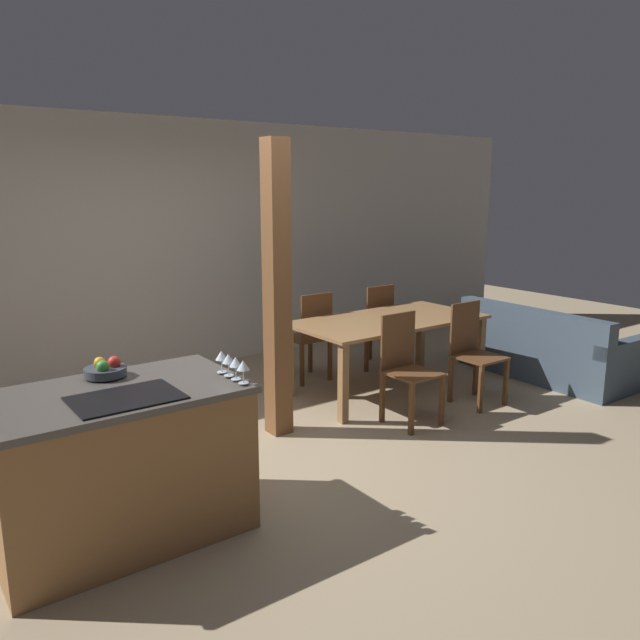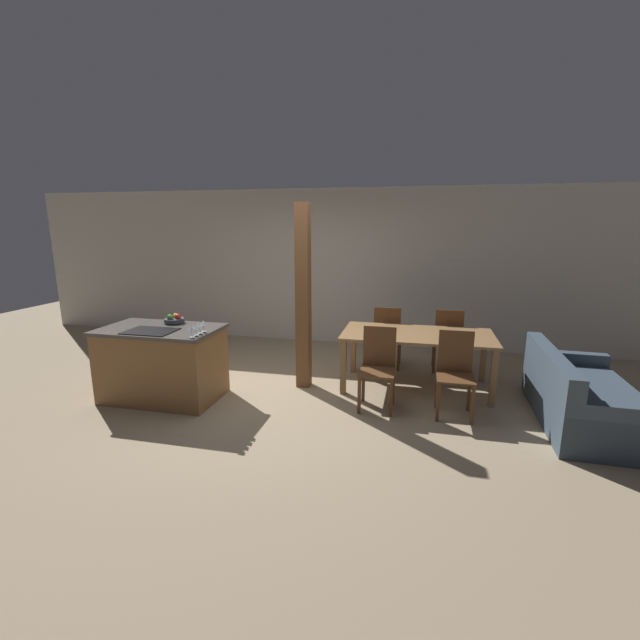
# 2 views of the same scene
# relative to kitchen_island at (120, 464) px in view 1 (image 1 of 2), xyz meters

# --- Properties ---
(ground_plane) EXTENTS (16.00, 16.00, 0.00)m
(ground_plane) POSITION_rel_kitchen_island_xyz_m (1.23, 0.37, -0.45)
(ground_plane) COLOR #9E896B
(wall_back) EXTENTS (11.20, 0.08, 2.70)m
(wall_back) POSITION_rel_kitchen_island_xyz_m (1.23, 3.03, 0.90)
(wall_back) COLOR beige
(wall_back) RESTS_ON ground_plane
(kitchen_island) EXTENTS (1.40, 0.84, 0.90)m
(kitchen_island) POSITION_rel_kitchen_island_xyz_m (0.00, 0.00, 0.00)
(kitchen_island) COLOR olive
(kitchen_island) RESTS_ON ground_plane
(fruit_bowl) EXTENTS (0.24, 0.24, 0.11)m
(fruit_bowl) POSITION_rel_kitchen_island_xyz_m (0.04, 0.27, 0.49)
(fruit_bowl) COLOR #383D47
(fruit_bowl) RESTS_ON kitchen_island
(wine_glass_near) EXTENTS (0.07, 0.07, 0.14)m
(wine_glass_near) POSITION_rel_kitchen_island_xyz_m (0.62, -0.34, 0.55)
(wine_glass_near) COLOR silver
(wine_glass_near) RESTS_ON kitchen_island
(wine_glass_middle) EXTENTS (0.07, 0.07, 0.14)m
(wine_glass_middle) POSITION_rel_kitchen_island_xyz_m (0.62, -0.25, 0.55)
(wine_glass_middle) COLOR silver
(wine_glass_middle) RESTS_ON kitchen_island
(wine_glass_far) EXTENTS (0.07, 0.07, 0.14)m
(wine_glass_far) POSITION_rel_kitchen_island_xyz_m (0.62, -0.17, 0.55)
(wine_glass_far) COLOR silver
(wine_glass_far) RESTS_ON kitchen_island
(wine_glass_end) EXTENTS (0.07, 0.07, 0.14)m
(wine_glass_end) POSITION_rel_kitchen_island_xyz_m (0.62, -0.08, 0.55)
(wine_glass_end) COLOR silver
(wine_glass_end) RESTS_ON kitchen_island
(dining_table) EXTENTS (1.90, 0.97, 0.73)m
(dining_table) POSITION_rel_kitchen_island_xyz_m (3.00, 1.05, 0.20)
(dining_table) COLOR olive
(dining_table) RESTS_ON ground_plane
(dining_chair_near_left) EXTENTS (0.40, 0.40, 0.94)m
(dining_chair_near_left) POSITION_rel_kitchen_island_xyz_m (2.58, 0.34, 0.04)
(dining_chair_near_left) COLOR brown
(dining_chair_near_left) RESTS_ON ground_plane
(dining_chair_near_right) EXTENTS (0.40, 0.40, 0.94)m
(dining_chair_near_right) POSITION_rel_kitchen_island_xyz_m (3.43, 0.34, 0.04)
(dining_chair_near_right) COLOR brown
(dining_chair_near_right) RESTS_ON ground_plane
(dining_chair_far_left) EXTENTS (0.40, 0.40, 0.94)m
(dining_chair_far_left) POSITION_rel_kitchen_island_xyz_m (2.58, 1.76, 0.04)
(dining_chair_far_left) COLOR brown
(dining_chair_far_left) RESTS_ON ground_plane
(dining_chair_far_right) EXTENTS (0.40, 0.40, 0.94)m
(dining_chair_far_right) POSITION_rel_kitchen_island_xyz_m (3.43, 1.76, 0.04)
(dining_chair_far_right) COLOR brown
(dining_chair_far_right) RESTS_ON ground_plane
(couch) EXTENTS (0.96, 1.81, 0.77)m
(couch) POSITION_rel_kitchen_island_xyz_m (4.75, 0.41, -0.19)
(couch) COLOR #3D4C5B
(couch) RESTS_ON ground_plane
(timber_post) EXTENTS (0.17, 0.17, 2.35)m
(timber_post) POSITION_rel_kitchen_island_xyz_m (1.57, 0.78, 0.73)
(timber_post) COLOR brown
(timber_post) RESTS_ON ground_plane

